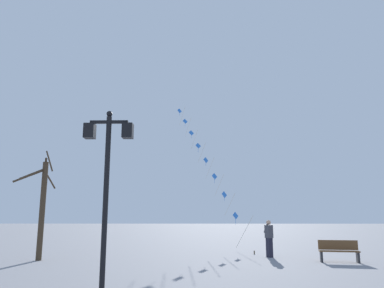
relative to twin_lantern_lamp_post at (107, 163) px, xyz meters
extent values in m
plane|color=gray|center=(2.94, 12.94, -3.26)|extent=(160.00, 160.00, 0.00)
cylinder|color=black|center=(0.00, 0.00, -0.99)|extent=(0.14, 0.14, 4.54)
sphere|color=black|center=(0.00, 0.00, 1.36)|extent=(0.16, 0.16, 0.16)
cube|color=black|center=(0.00, 0.00, 1.13)|extent=(1.03, 0.08, 0.08)
cube|color=black|center=(-0.52, 0.00, 0.88)|extent=(0.28, 0.28, 0.40)
cube|color=beige|center=(-0.52, 0.00, 0.88)|extent=(0.19, 0.19, 0.30)
cube|color=black|center=(0.52, 0.00, 0.88)|extent=(0.28, 0.28, 0.40)
cube|color=beige|center=(0.52, 0.00, 0.88)|extent=(0.19, 0.19, 0.30)
cylinder|color=brown|center=(5.21, 9.82, -3.17)|extent=(0.06, 0.06, 0.18)
cylinder|color=silver|center=(4.84, 10.70, -2.20)|extent=(0.76, 1.79, 1.76)
cylinder|color=silver|center=(4.20, 12.22, -0.70)|extent=(0.55, 1.28, 1.26)
cylinder|color=silver|center=(3.67, 13.48, 0.54)|extent=(0.55, 1.28, 1.26)
cylinder|color=silver|center=(3.15, 14.75, 1.79)|extent=(0.55, 1.28, 1.26)
cylinder|color=silver|center=(2.62, 16.01, 3.04)|extent=(0.55, 1.28, 1.26)
cylinder|color=silver|center=(2.09, 17.27, 4.29)|extent=(0.55, 1.28, 1.26)
cylinder|color=silver|center=(1.56, 18.54, 5.53)|extent=(0.55, 1.28, 1.26)
cylinder|color=silver|center=(1.04, 19.80, 6.78)|extent=(0.55, 1.28, 1.26)
cube|color=blue|center=(4.47, 11.59, -1.33)|extent=(0.35, 0.24, 0.41)
cylinder|color=blue|center=(4.47, 11.59, -1.65)|extent=(0.02, 0.02, 0.32)
cube|color=blue|center=(3.94, 12.85, -0.08)|extent=(0.34, 0.25, 0.41)
cylinder|color=blue|center=(3.94, 12.85, -0.34)|extent=(0.03, 0.03, 0.20)
cube|color=blue|center=(3.41, 14.12, 1.17)|extent=(0.36, 0.22, 0.41)
cylinder|color=blue|center=(3.41, 14.12, 0.87)|extent=(0.03, 0.04, 0.27)
cube|color=blue|center=(2.88, 15.38, 2.42)|extent=(0.34, 0.25, 0.41)
cylinder|color=blue|center=(2.88, 15.38, 2.14)|extent=(0.03, 0.04, 0.22)
cube|color=blue|center=(2.36, 16.64, 3.66)|extent=(0.41, 0.08, 0.41)
cylinder|color=blue|center=(2.36, 16.64, 3.34)|extent=(0.02, 0.04, 0.33)
cube|color=blue|center=(1.83, 17.91, 4.91)|extent=(0.41, 0.09, 0.41)
cylinder|color=blue|center=(1.83, 17.91, 4.61)|extent=(0.02, 0.03, 0.27)
cube|color=blue|center=(1.30, 19.17, 6.16)|extent=(0.41, 0.09, 0.41)
cylinder|color=blue|center=(1.30, 19.17, 5.87)|extent=(0.02, 0.02, 0.24)
cube|color=blue|center=(0.77, 20.43, 7.41)|extent=(0.37, 0.20, 0.41)
cylinder|color=blue|center=(0.77, 20.43, 7.11)|extent=(0.04, 0.05, 0.26)
cube|color=#1E1E2D|center=(5.72, 8.38, -2.81)|extent=(0.30, 0.35, 0.90)
cube|color=#3F3F47|center=(5.72, 8.38, -2.08)|extent=(0.37, 0.44, 0.60)
sphere|color=tan|center=(5.72, 8.38, -1.66)|extent=(0.22, 0.22, 0.22)
cylinder|color=#3F3F47|center=(5.64, 8.59, -1.91)|extent=(0.23, 0.39, 0.50)
cylinder|color=#423323|center=(-4.57, 6.91, -1.10)|extent=(0.25, 0.25, 4.32)
cylinder|color=#423323|center=(-4.77, 7.37, 0.95)|extent=(0.51, 0.99, 0.63)
cylinder|color=#423323|center=(-4.30, 6.64, 1.07)|extent=(0.63, 0.64, 1.01)
cylinder|color=#423323|center=(-5.13, 6.58, 0.41)|extent=(1.19, 0.76, 0.70)
cylinder|color=#423323|center=(-4.88, 6.36, 0.48)|extent=(0.69, 1.16, 0.65)
cylinder|color=#423323|center=(-4.42, 7.17, 0.27)|extent=(0.39, 0.60, 0.78)
cube|color=brown|center=(8.26, 6.44, -2.81)|extent=(1.65, 0.70, 0.04)
cube|color=brown|center=(8.30, 6.65, -2.57)|extent=(1.58, 0.32, 0.40)
cube|color=#262628|center=(7.55, 6.57, -3.03)|extent=(0.15, 0.39, 0.45)
cube|color=#262628|center=(8.97, 6.31, -3.03)|extent=(0.15, 0.39, 0.45)
camera|label=1|loc=(2.45, -9.66, -1.39)|focal=34.59mm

